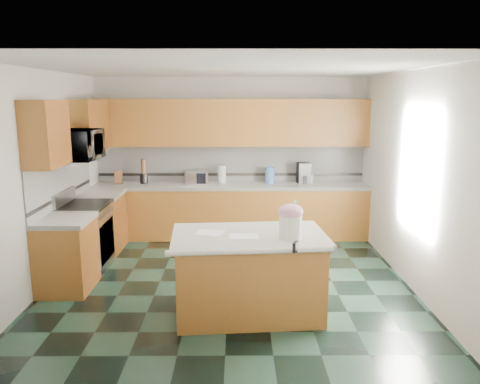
{
  "coord_description": "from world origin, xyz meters",
  "views": [
    {
      "loc": [
        0.12,
        -5.76,
        2.36
      ],
      "look_at": [
        0.15,
        0.35,
        1.12
      ],
      "focal_mm": 35.0,
      "sensor_mm": 36.0,
      "label": 1
    }
  ],
  "objects_px": {
    "treat_jar": "(290,227)",
    "soap_bottle_island": "(295,214)",
    "island_base": "(249,277)",
    "toaster_oven": "(196,177)",
    "coffee_maker": "(304,173)",
    "island_top": "(249,237)",
    "knife_block": "(118,177)"
  },
  "relations": [
    {
      "from": "coffee_maker",
      "to": "island_top",
      "type": "bearing_deg",
      "value": -114.26
    },
    {
      "from": "island_base",
      "to": "knife_block",
      "type": "xyz_separation_m",
      "value": [
        -2.14,
        2.98,
        0.6
      ]
    },
    {
      "from": "island_base",
      "to": "island_top",
      "type": "relative_size",
      "value": 0.94
    },
    {
      "from": "island_base",
      "to": "coffee_maker",
      "type": "relative_size",
      "value": 4.41
    },
    {
      "from": "island_base",
      "to": "toaster_oven",
      "type": "distance_m",
      "value": 3.15
    },
    {
      "from": "soap_bottle_island",
      "to": "coffee_maker",
      "type": "height_order",
      "value": "coffee_maker"
    },
    {
      "from": "soap_bottle_island",
      "to": "island_base",
      "type": "bearing_deg",
      "value": -139.96
    },
    {
      "from": "island_base",
      "to": "island_top",
      "type": "bearing_deg",
      "value": 0.0
    },
    {
      "from": "soap_bottle_island",
      "to": "toaster_oven",
      "type": "height_order",
      "value": "soap_bottle_island"
    },
    {
      "from": "knife_block",
      "to": "coffee_maker",
      "type": "relative_size",
      "value": 0.64
    },
    {
      "from": "treat_jar",
      "to": "coffee_maker",
      "type": "bearing_deg",
      "value": 73.27
    },
    {
      "from": "treat_jar",
      "to": "knife_block",
      "type": "bearing_deg",
      "value": 122.88
    },
    {
      "from": "island_top",
      "to": "island_base",
      "type": "bearing_deg",
      "value": 0.0
    },
    {
      "from": "toaster_oven",
      "to": "coffee_maker",
      "type": "xyz_separation_m",
      "value": [
        1.82,
        0.03,
        0.07
      ]
    },
    {
      "from": "island_top",
      "to": "soap_bottle_island",
      "type": "xyz_separation_m",
      "value": [
        0.51,
        0.22,
        0.19
      ]
    },
    {
      "from": "treat_jar",
      "to": "soap_bottle_island",
      "type": "xyz_separation_m",
      "value": [
        0.09,
        0.37,
        0.04
      ]
    },
    {
      "from": "knife_block",
      "to": "coffee_maker",
      "type": "distance_m",
      "value": 3.14
    },
    {
      "from": "island_base",
      "to": "knife_block",
      "type": "distance_m",
      "value": 3.72
    },
    {
      "from": "knife_block",
      "to": "soap_bottle_island",
      "type": "bearing_deg",
      "value": -57.35
    },
    {
      "from": "coffee_maker",
      "to": "island_base",
      "type": "bearing_deg",
      "value": -114.26
    },
    {
      "from": "treat_jar",
      "to": "knife_block",
      "type": "relative_size",
      "value": 1.1
    },
    {
      "from": "island_base",
      "to": "toaster_oven",
      "type": "xyz_separation_m",
      "value": [
        -0.83,
        2.98,
        0.6
      ]
    },
    {
      "from": "island_base",
      "to": "island_top",
      "type": "xyz_separation_m",
      "value": [
        0.0,
        0.0,
        0.46
      ]
    },
    {
      "from": "treat_jar",
      "to": "coffee_maker",
      "type": "height_order",
      "value": "coffee_maker"
    },
    {
      "from": "island_base",
      "to": "treat_jar",
      "type": "height_order",
      "value": "treat_jar"
    },
    {
      "from": "island_top",
      "to": "soap_bottle_island",
      "type": "distance_m",
      "value": 0.59
    },
    {
      "from": "treat_jar",
      "to": "soap_bottle_island",
      "type": "height_order",
      "value": "soap_bottle_island"
    },
    {
      "from": "island_base",
      "to": "treat_jar",
      "type": "bearing_deg",
      "value": -24.43
    },
    {
      "from": "island_top",
      "to": "toaster_oven",
      "type": "distance_m",
      "value": 3.09
    },
    {
      "from": "island_top",
      "to": "soap_bottle_island",
      "type": "height_order",
      "value": "soap_bottle_island"
    },
    {
      "from": "island_base",
      "to": "coffee_maker",
      "type": "distance_m",
      "value": 3.24
    },
    {
      "from": "soap_bottle_island",
      "to": "knife_block",
      "type": "distance_m",
      "value": 3.83
    }
  ]
}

